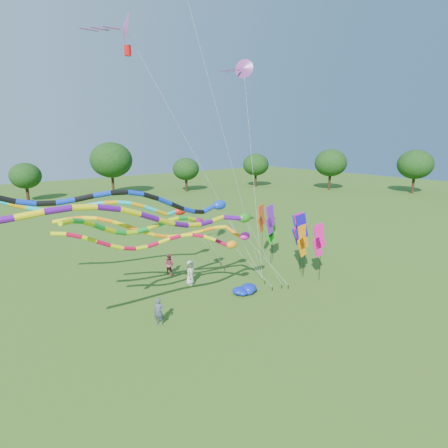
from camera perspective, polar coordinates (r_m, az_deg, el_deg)
ground at (r=23.19m, az=8.41°, el=-13.17°), size 160.00×160.00×0.00m
tree_ring at (r=24.14m, az=8.90°, el=1.52°), size 117.31×117.93×9.65m
tube_kite_red at (r=21.88m, az=-7.86°, el=-2.73°), size 12.77×2.68×6.25m
tube_kite_orange at (r=22.81m, az=-6.79°, el=-0.98°), size 13.13×5.31×6.57m
tube_kite_purple at (r=18.42m, az=-8.47°, el=0.92°), size 17.47×1.64×8.32m
tube_kite_blue at (r=20.59m, az=-10.40°, el=3.17°), size 15.37×1.62×8.31m
tube_kite_cyan at (r=25.88m, az=-16.18°, el=2.37°), size 15.69×2.35×7.74m
tube_kite_green at (r=22.78m, az=-9.67°, el=0.03°), size 12.76×4.18×7.12m
delta_kite_high_a at (r=21.99m, az=-14.90°, el=26.92°), size 11.15×2.34×17.79m
delta_kite_high_c at (r=28.77m, az=3.02°, el=22.59°), size 3.12×4.19×15.71m
banner_pole_violet at (r=30.19m, az=7.05°, el=0.63°), size 1.16×0.22×4.99m
banner_pole_red at (r=31.58m, az=5.70°, el=0.84°), size 1.14×0.39×4.78m
banner_pole_blue_a at (r=27.59m, az=11.69°, el=-0.95°), size 1.14×0.38×4.89m
banner_pole_magenta_b at (r=28.71m, az=11.45°, el=-0.66°), size 1.13×0.43×4.76m
banner_pole_blue_b at (r=29.07m, az=11.27°, el=-0.78°), size 1.10×0.51×4.61m
banner_pole_green at (r=31.47m, az=7.12°, el=-0.82°), size 1.15×0.33×3.93m
banner_pole_orange at (r=27.83m, az=11.91°, el=-2.49°), size 1.16×0.17×4.11m
banner_pole_magenta_a at (r=27.40m, az=14.24°, el=-2.40°), size 1.15×0.35×4.33m
blue_nylon_heap at (r=25.33m, az=2.85°, el=-10.05°), size 1.71×1.72×0.60m
person_a at (r=26.70m, az=-5.18°, el=-7.39°), size 1.03×0.94×1.76m
person_b at (r=21.56m, az=-9.89°, el=-13.03°), size 0.68×0.67×1.58m
person_c at (r=28.71m, az=-8.36°, el=-6.10°), size 0.91×0.99×1.65m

